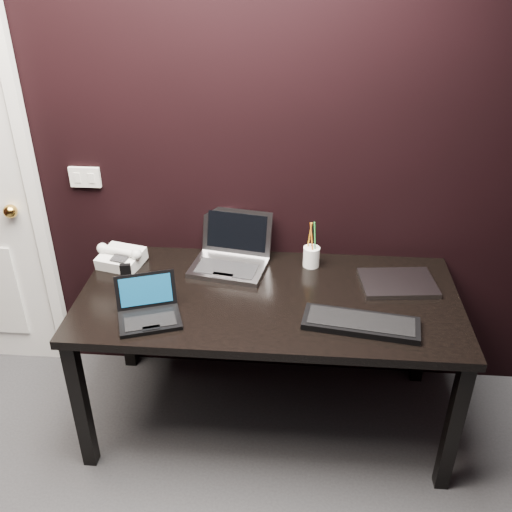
# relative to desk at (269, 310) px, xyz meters

# --- Properties ---
(wall_back) EXTENTS (4.00, 0.00, 4.00)m
(wall_back) POSITION_rel_desk_xyz_m (-0.30, 0.40, 0.64)
(wall_back) COLOR black
(wall_back) RESTS_ON ground
(wall_switch) EXTENTS (0.15, 0.02, 0.10)m
(wall_switch) POSITION_rel_desk_xyz_m (-0.92, 0.39, 0.46)
(wall_switch) COLOR silver
(wall_switch) RESTS_ON wall_back
(desk) EXTENTS (1.70, 0.80, 0.74)m
(desk) POSITION_rel_desk_xyz_m (0.00, 0.00, 0.00)
(desk) COLOR black
(desk) RESTS_ON ground
(netbook) EXTENTS (0.31, 0.30, 0.16)m
(netbook) POSITION_rel_desk_xyz_m (-0.49, -0.21, 0.11)
(netbook) COLOR black
(netbook) RESTS_ON desk
(silver_laptop) EXTENTS (0.40, 0.37, 0.24)m
(silver_laptop) POSITION_rel_desk_xyz_m (-0.20, 0.25, 0.12)
(silver_laptop) COLOR gray
(silver_laptop) RESTS_ON desk
(ext_keyboard) EXTENTS (0.49, 0.23, 0.03)m
(ext_keyboard) POSITION_rel_desk_xyz_m (0.39, -0.20, 0.09)
(ext_keyboard) COLOR black
(ext_keyboard) RESTS_ON desk
(closed_laptop) EXTENTS (0.36, 0.28, 0.02)m
(closed_laptop) POSITION_rel_desk_xyz_m (0.59, 0.13, 0.09)
(closed_laptop) COLOR #97979C
(closed_laptop) RESTS_ON desk
(desk_phone) EXTENTS (0.24, 0.22, 0.12)m
(desk_phone) POSITION_rel_desk_xyz_m (-0.73, 0.21, 0.12)
(desk_phone) COLOR silver
(desk_phone) RESTS_ON desk
(mobile_phone) EXTENTS (0.07, 0.06, 0.10)m
(mobile_phone) POSITION_rel_desk_xyz_m (-0.66, 0.04, 0.12)
(mobile_phone) COLOR black
(mobile_phone) RESTS_ON desk
(pen_cup) EXTENTS (0.09, 0.09, 0.23)m
(pen_cup) POSITION_rel_desk_xyz_m (0.19, 0.28, 0.13)
(pen_cup) COLOR white
(pen_cup) RESTS_ON desk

